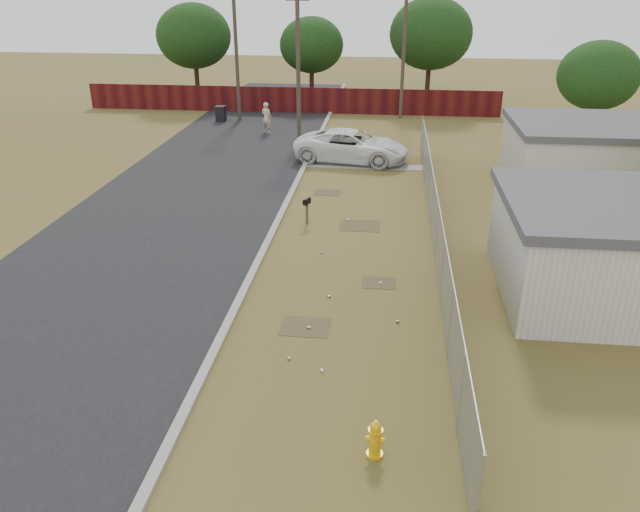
# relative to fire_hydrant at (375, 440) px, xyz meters

# --- Properties ---
(ground) EXTENTS (120.00, 120.00, 0.00)m
(ground) POSITION_rel_fire_hydrant_xyz_m (-1.32, 9.98, -0.41)
(ground) COLOR brown
(ground) RESTS_ON ground
(street) EXTENTS (15.10, 60.00, 0.12)m
(street) POSITION_rel_fire_hydrant_xyz_m (-8.08, 18.03, -0.40)
(street) COLOR black
(street) RESTS_ON ground
(chainlink_fence) EXTENTS (0.10, 27.06, 2.02)m
(chainlink_fence) POSITION_rel_fire_hydrant_xyz_m (1.80, 11.01, 0.38)
(chainlink_fence) COLOR #93959B
(chainlink_fence) RESTS_ON ground
(privacy_fence) EXTENTS (30.00, 0.12, 1.80)m
(privacy_fence) POSITION_rel_fire_hydrant_xyz_m (-7.32, 34.98, 0.49)
(privacy_fence) COLOR #4F1310
(privacy_fence) RESTS_ON ground
(utility_poles) EXTENTS (12.60, 8.24, 9.00)m
(utility_poles) POSITION_rel_fire_hydrant_xyz_m (-4.99, 30.65, 4.28)
(utility_poles) COLOR #493D30
(utility_poles) RESTS_ON ground
(houses) EXTENTS (9.30, 17.24, 3.10)m
(houses) POSITION_rel_fire_hydrant_xyz_m (8.38, 13.12, 1.15)
(houses) COLOR silver
(houses) RESTS_ON ground
(horizon_trees) EXTENTS (33.32, 31.94, 7.78)m
(horizon_trees) POSITION_rel_fire_hydrant_xyz_m (-0.48, 33.54, 4.22)
(horizon_trees) COLOR #382519
(horizon_trees) RESTS_ON ground
(fire_hydrant) EXTENTS (0.40, 0.41, 0.88)m
(fire_hydrant) POSITION_rel_fire_hydrant_xyz_m (0.00, 0.00, 0.00)
(fire_hydrant) COLOR #E8AE0C
(fire_hydrant) RESTS_ON ground
(mailbox) EXTENTS (0.30, 0.47, 1.08)m
(mailbox) POSITION_rel_fire_hydrant_xyz_m (-3.13, 12.96, 0.44)
(mailbox) COLOR brown
(mailbox) RESTS_ON ground
(pickup_truck) EXTENTS (6.35, 3.66, 1.67)m
(pickup_truck) POSITION_rel_fire_hydrant_xyz_m (-1.97, 22.40, 0.42)
(pickup_truck) COLOR white
(pickup_truck) RESTS_ON ground
(pedestrian) EXTENTS (0.82, 0.69, 1.91)m
(pedestrian) POSITION_rel_fire_hydrant_xyz_m (-7.74, 28.46, 0.54)
(pedestrian) COLOR #CCB495
(pedestrian) RESTS_ON ground
(trash_bin) EXTENTS (0.70, 0.77, 1.03)m
(trash_bin) POSITION_rel_fire_hydrant_xyz_m (-11.50, 31.49, 0.12)
(trash_bin) COLOR black
(trash_bin) RESTS_ON ground
(scattered_litter) EXTENTS (2.90, 10.77, 0.07)m
(scattered_litter) POSITION_rel_fire_hydrant_xyz_m (-1.33, 6.86, -0.37)
(scattered_litter) COLOR white
(scattered_litter) RESTS_ON ground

